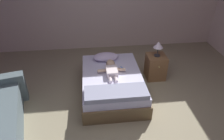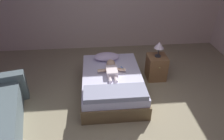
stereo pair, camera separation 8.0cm
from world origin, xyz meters
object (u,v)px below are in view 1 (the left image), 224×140
Objects in this scene: nightstand at (156,67)px; lamp at (158,45)px; bed at (112,83)px; toothbrush at (122,68)px; baby at (111,69)px; pillow at (106,57)px.

nightstand is 1.65× the size of lamp.
toothbrush reaches higher than bed.
nightstand is at bearing 18.58° from baby.
lamp is at bearing 15.26° from toothbrush.
nightstand is at bearing 15.26° from toothbrush.
lamp reaches higher than nightstand.
toothbrush is (0.23, 0.21, 0.22)m from bed.
lamp is (1.07, -0.14, 0.28)m from pillow.
toothbrush is (0.30, -0.36, -0.07)m from pillow.
nightstand is at bearing 22.76° from bed.
pillow is 1.00× the size of nightstand.
bed is 3.18× the size of nightstand.
nightstand is at bearing -7.69° from pillow.
toothbrush is at bearing -164.74° from lamp.
pillow is at bearing 96.95° from bed.
bed is at bearing -157.24° from nightstand.
bed is 2.70× the size of baby.
pillow is 0.85× the size of baby.
toothbrush is 0.82m from nightstand.
baby is 1.18× the size of nightstand.
nightstand is 0.51m from lamp.
pillow is at bearing 172.31° from lamp.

